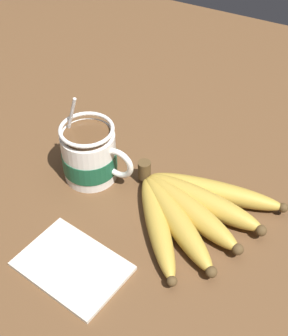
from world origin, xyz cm
name	(u,v)px	position (x,y,z in cm)	size (l,w,h in cm)	color
table	(112,189)	(0.00, 0.00, 1.53)	(129.83, 129.83, 3.05)	brown
coffee_mug	(91,154)	(-3.52, 0.22, 7.25)	(13.21, 8.47, 14.25)	white
banana_bunch	(190,209)	(13.73, -0.81, 4.76)	(22.65, 21.03, 4.08)	#4C381E
napkin	(72,266)	(3.59, -16.07, 3.35)	(15.37, 11.90, 0.60)	beige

